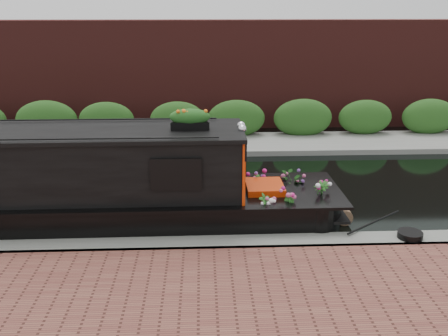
{
  "coord_description": "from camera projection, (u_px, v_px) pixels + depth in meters",
  "views": [
    {
      "loc": [
        0.93,
        -11.93,
        4.61
      ],
      "look_at": [
        1.44,
        -0.6,
        0.83
      ],
      "focal_mm": 40.0,
      "sensor_mm": 36.0,
      "label": 1
    }
  ],
  "objects": [
    {
      "name": "far_hedge",
      "position": [
        176.0,
        140.0,
        17.56
      ],
      "size": [
        40.0,
        1.1,
        2.8
      ],
      "primitive_type": "cube",
      "color": "#26551C",
      "rests_on": "ground"
    },
    {
      "name": "far_bank_path",
      "position": [
        175.0,
        147.0,
        16.71
      ],
      "size": [
        40.0,
        2.4,
        0.34
      ],
      "primitive_type": "cube",
      "color": "gray",
      "rests_on": "ground"
    },
    {
      "name": "narrowboat",
      "position": [
        47.0,
        192.0,
        10.46
      ],
      "size": [
        11.85,
        2.15,
        2.8
      ],
      "rotation": [
        0.0,
        0.0,
        0.01
      ],
      "color": "black",
      "rests_on": "ground"
    },
    {
      "name": "ground",
      "position": [
        167.0,
        192.0,
        12.73
      ],
      "size": [
        80.0,
        80.0,
        0.0
      ],
      "primitive_type": "plane",
      "color": "black",
      "rests_on": "ground"
    },
    {
      "name": "coiled_mooring_rope",
      "position": [
        410.0,
        235.0,
        9.7
      ],
      "size": [
        0.48,
        0.48,
        0.12
      ],
      "primitive_type": "cylinder",
      "color": "black",
      "rests_on": "near_bank_coping"
    },
    {
      "name": "rope_fender",
      "position": [
        343.0,
        215.0,
        10.93
      ],
      "size": [
        0.35,
        0.37,
        0.35
      ],
      "primitive_type": "cylinder",
      "rotation": [
        1.57,
        0.0,
        0.0
      ],
      "color": "brown",
      "rests_on": "ground"
    },
    {
      "name": "near_bank_coping",
      "position": [
        156.0,
        254.0,
        9.6
      ],
      "size": [
        40.0,
        0.6,
        0.5
      ],
      "primitive_type": "cube",
      "color": "slate",
      "rests_on": "ground"
    },
    {
      "name": "far_brick_wall",
      "position": [
        179.0,
        126.0,
        19.55
      ],
      "size": [
        40.0,
        1.0,
        8.0
      ],
      "primitive_type": "cube",
      "color": "#4F1D1A",
      "rests_on": "ground"
    }
  ]
}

